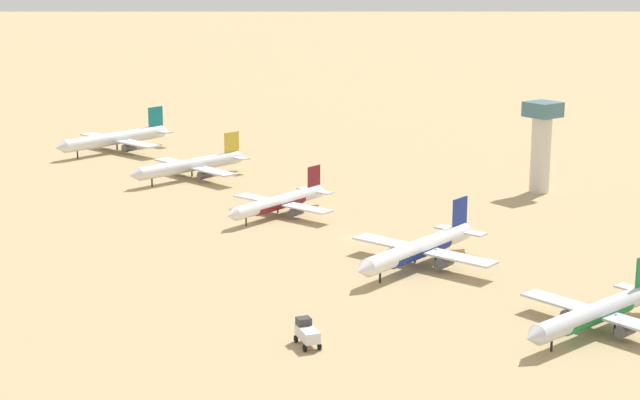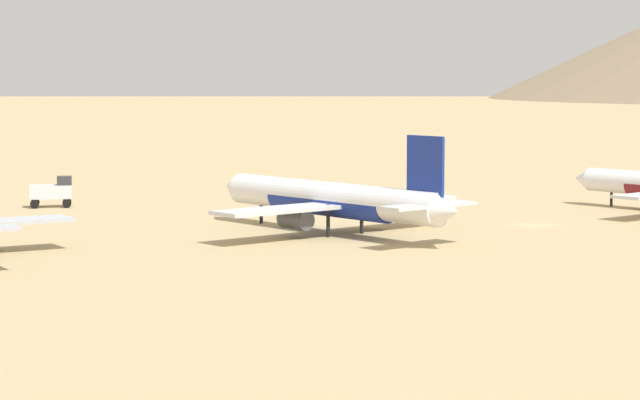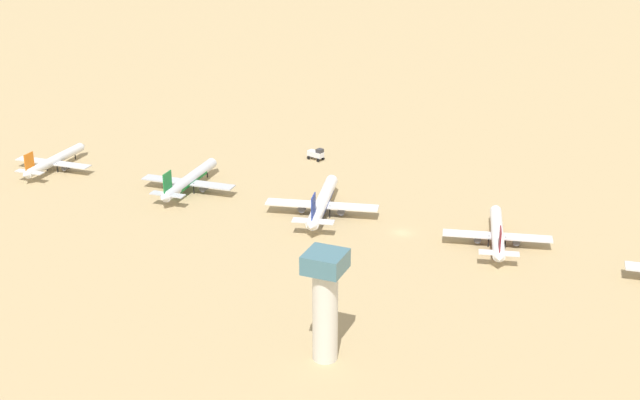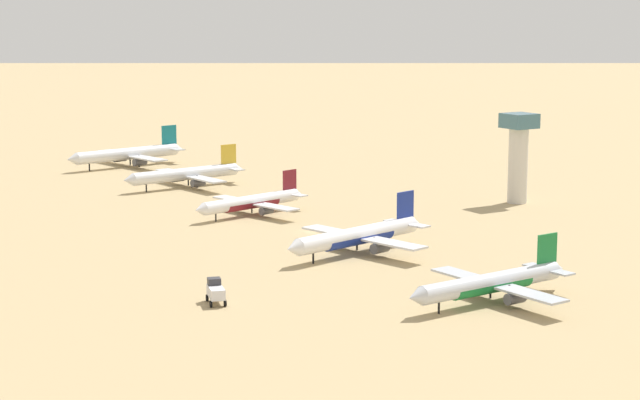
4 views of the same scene
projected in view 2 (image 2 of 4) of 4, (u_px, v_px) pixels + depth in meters
ground_plane at (534, 225)px, 144.89m from camera, size 1800.00×1800.00×0.00m
parked_jet_3 at (333, 200)px, 136.97m from camera, size 36.88×30.28×10.75m
service_truck at (53, 191)px, 164.33m from camera, size 3.97×5.64×3.90m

